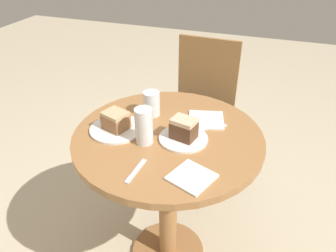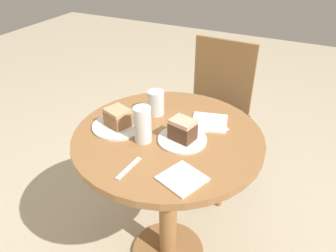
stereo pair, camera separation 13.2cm
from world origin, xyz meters
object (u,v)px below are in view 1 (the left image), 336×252
plate_near (183,138)px  glass_water (144,128)px  cake_slice_near (184,128)px  chair (200,112)px  cake_slice_far (116,120)px  plate_far (117,129)px  glass_lemonade (152,104)px

plate_near → glass_water: (-0.14, -0.07, 0.06)m
plate_near → cake_slice_near: size_ratio=1.81×
chair → glass_water: 0.88m
cake_slice_far → plate_far: bearing=0.0°
plate_near → plate_far: same height
cake_slice_far → glass_water: (0.14, -0.04, 0.02)m
glass_water → plate_far: bearing=163.9°
plate_far → cake_slice_near: (0.28, 0.02, 0.05)m
cake_slice_near → plate_far: bearing=-175.1°
cake_slice_far → glass_lemonade: (0.09, 0.17, 0.00)m
cake_slice_near → glass_water: (-0.14, -0.07, 0.01)m
cake_slice_near → glass_water: 0.16m
chair → glass_water: bearing=-89.1°
glass_water → cake_slice_near: bearing=25.1°
plate_near → cake_slice_far: (-0.28, -0.02, 0.04)m
cake_slice_near → glass_lemonade: glass_lemonade is taller
glass_lemonade → chair: bearing=82.1°
plate_far → glass_lemonade: 0.20m
cake_slice_far → glass_water: size_ratio=0.80×
chair → plate_near: size_ratio=4.63×
cake_slice_far → chair: bearing=77.2°
chair → cake_slice_near: size_ratio=8.36×
chair → glass_lemonade: (-0.08, -0.60, 0.34)m
chair → glass_lemonade: 0.69m
cake_slice_far → glass_water: 0.15m
plate_near → glass_water: 0.17m
plate_near → cake_slice_far: cake_slice_far is taller
plate_near → cake_slice_far: size_ratio=1.67×
cake_slice_near → cake_slice_far: size_ratio=0.92×
plate_near → cake_slice_near: 0.05m
cake_slice_far → cake_slice_near: bearing=4.9°
glass_lemonade → glass_water: bearing=-75.9°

